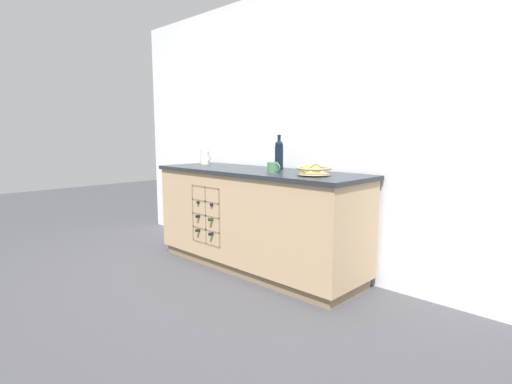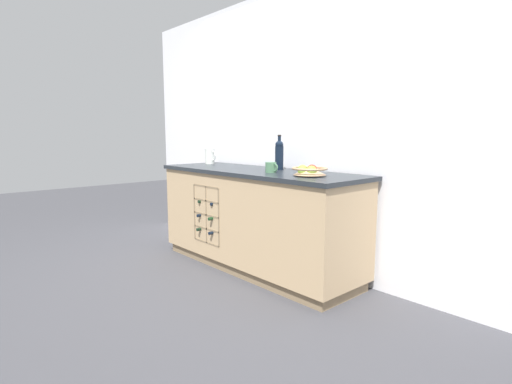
# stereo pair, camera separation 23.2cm
# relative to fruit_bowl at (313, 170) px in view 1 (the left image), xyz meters

# --- Properties ---
(ground_plane) EXTENTS (14.00, 14.00, 0.00)m
(ground_plane) POSITION_rel_fruit_bowl_xyz_m (-0.67, 0.05, -0.95)
(ground_plane) COLOR #424247
(back_wall) EXTENTS (4.47, 0.06, 2.55)m
(back_wall) POSITION_rel_fruit_bowl_xyz_m (-0.67, 0.44, 0.32)
(back_wall) COLOR white
(back_wall) RESTS_ON ground_plane
(kitchen_island) EXTENTS (2.11, 0.70, 0.91)m
(kitchen_island) POSITION_rel_fruit_bowl_xyz_m (-0.67, 0.05, -0.49)
(kitchen_island) COLOR #8B7354
(kitchen_island) RESTS_ON ground_plane
(fruit_bowl) EXTENTS (0.27, 0.27, 0.09)m
(fruit_bowl) POSITION_rel_fruit_bowl_xyz_m (0.00, 0.00, 0.00)
(fruit_bowl) COLOR tan
(fruit_bowl) RESTS_ON kitchen_island
(white_pitcher) EXTENTS (0.16, 0.11, 0.16)m
(white_pitcher) POSITION_rel_fruit_bowl_xyz_m (-1.55, 0.18, 0.04)
(white_pitcher) COLOR silver
(white_pitcher) RESTS_ON kitchen_island
(ceramic_mug) EXTENTS (0.13, 0.09, 0.09)m
(ceramic_mug) POSITION_rel_fruit_bowl_xyz_m (-0.39, -0.03, 0.00)
(ceramic_mug) COLOR #4C7A56
(ceramic_mug) RESTS_ON kitchen_island
(standing_wine_bottle) EXTENTS (0.08, 0.08, 0.31)m
(standing_wine_bottle) POSITION_rel_fruit_bowl_xyz_m (-0.54, 0.22, 0.10)
(standing_wine_bottle) COLOR black
(standing_wine_bottle) RESTS_ON kitchen_island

